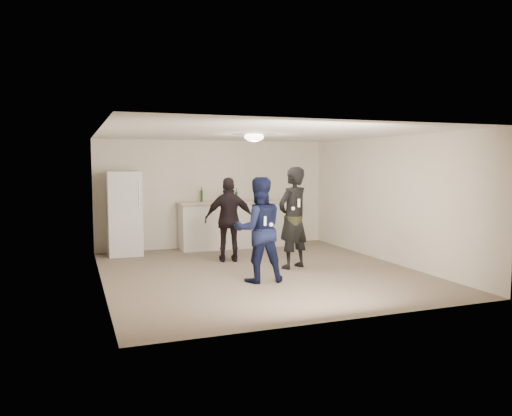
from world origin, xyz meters
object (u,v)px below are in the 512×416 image
object	(u,v)px
counter	(236,225)
spectator	(229,220)
shaker	(222,198)
woman	(293,218)
man	(259,230)
fridge	(124,213)

from	to	relation	value
counter	spectator	distance (m)	1.71
shaker	woman	distance (m)	2.64
counter	man	distance (m)	3.45
shaker	counter	bearing A→B (deg)	3.96
counter	shaker	bearing A→B (deg)	-176.04
counter	man	xyz separation A→B (m)	(-0.69, -3.36, 0.35)
woman	spectator	world-z (taller)	woman
fridge	woman	size ratio (longest dim) A/B	0.94
counter	spectator	size ratio (longest dim) A/B	1.54
counter	shaker	world-z (taller)	shaker
fridge	spectator	bearing A→B (deg)	-37.94
man	woman	distance (m)	1.25
woman	fridge	bearing A→B (deg)	-65.01
fridge	spectator	xyz separation A→B (m)	(1.90, -1.48, -0.05)
counter	fridge	distance (m)	2.56
fridge	spectator	size ratio (longest dim) A/B	1.06
counter	spectator	world-z (taller)	spectator
fridge	spectator	world-z (taller)	fridge
fridge	shaker	world-z (taller)	fridge
woman	man	bearing A→B (deg)	15.12
counter	man	bearing A→B (deg)	-101.65
counter	spectator	xyz separation A→B (m)	(-0.63, -1.55, 0.32)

